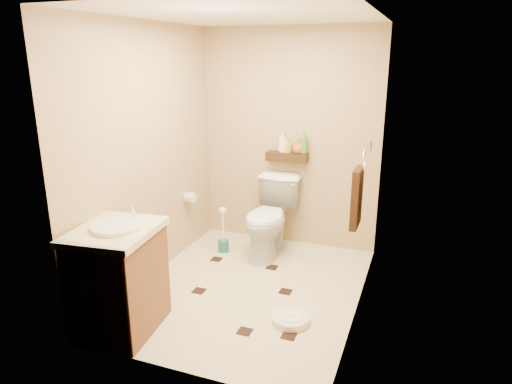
% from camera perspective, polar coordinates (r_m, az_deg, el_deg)
% --- Properties ---
extents(ground, '(2.50, 2.50, 0.00)m').
position_cam_1_polar(ground, '(4.36, -0.97, -11.97)').
color(ground, beige).
rests_on(ground, ground).
extents(wall_back, '(2.00, 0.04, 2.40)m').
position_cam_1_polar(wall_back, '(5.09, 4.19, 6.55)').
color(wall_back, tan).
rests_on(wall_back, ground).
extents(wall_front, '(2.00, 0.04, 2.40)m').
position_cam_1_polar(wall_front, '(2.85, -10.37, -1.86)').
color(wall_front, tan).
rests_on(wall_front, ground).
extents(wall_left, '(0.04, 2.50, 2.40)m').
position_cam_1_polar(wall_left, '(4.39, -13.31, 4.52)').
color(wall_left, tan).
rests_on(wall_left, ground).
extents(wall_right, '(0.04, 2.50, 2.40)m').
position_cam_1_polar(wall_right, '(3.69, 13.55, 2.22)').
color(wall_right, tan).
rests_on(wall_right, ground).
extents(ceiling, '(2.00, 2.50, 0.02)m').
position_cam_1_polar(ceiling, '(3.84, -1.15, 21.28)').
color(ceiling, silver).
rests_on(ceiling, wall_back).
extents(wall_shelf, '(0.46, 0.14, 0.10)m').
position_cam_1_polar(wall_shelf, '(5.05, 3.88, 4.39)').
color(wall_shelf, '#39230F').
rests_on(wall_shelf, wall_back).
extents(floor_accents, '(1.24, 1.26, 0.01)m').
position_cam_1_polar(floor_accents, '(4.29, -0.80, -12.45)').
color(floor_accents, black).
rests_on(floor_accents, ground).
extents(toilet, '(0.48, 0.82, 0.83)m').
position_cam_1_polar(toilet, '(4.93, 1.72, -3.20)').
color(toilet, white).
rests_on(toilet, ground).
extents(vanity, '(0.65, 0.76, 0.99)m').
position_cam_1_polar(vanity, '(3.74, -16.75, -10.29)').
color(vanity, brown).
rests_on(vanity, ground).
extents(bathroom_scale, '(0.37, 0.37, 0.06)m').
position_cam_1_polar(bathroom_scale, '(3.87, 4.33, -15.58)').
color(bathroom_scale, silver).
rests_on(bathroom_scale, ground).
extents(toilet_brush, '(0.12, 0.12, 0.52)m').
position_cam_1_polar(toilet_brush, '(5.06, -4.11, -5.52)').
color(toilet_brush, '#186360').
rests_on(toilet_brush, ground).
extents(towel_ring, '(0.12, 0.30, 0.76)m').
position_cam_1_polar(towel_ring, '(4.01, 12.55, -0.36)').
color(towel_ring, silver).
rests_on(towel_ring, wall_right).
extents(toilet_paper, '(0.12, 0.11, 0.12)m').
position_cam_1_polar(toilet_paper, '(5.05, -8.23, -0.68)').
color(toilet_paper, silver).
rests_on(toilet_paper, wall_left).
extents(bottle_a, '(0.10, 0.10, 0.24)m').
position_cam_1_polar(bottle_a, '(5.03, 3.35, 6.32)').
color(bottle_a, silver).
rests_on(bottle_a, wall_shelf).
extents(bottle_b, '(0.10, 0.11, 0.17)m').
position_cam_1_polar(bottle_b, '(5.02, 3.83, 5.90)').
color(bottle_b, yellow).
rests_on(bottle_b, wall_shelf).
extents(bottle_c, '(0.17, 0.17, 0.16)m').
position_cam_1_polar(bottle_c, '(4.99, 5.35, 5.73)').
color(bottle_c, '#CE5018').
rests_on(bottle_c, wall_shelf).
extents(bottle_d, '(0.11, 0.11, 0.23)m').
position_cam_1_polar(bottle_d, '(4.97, 5.98, 6.07)').
color(bottle_d, '#32872D').
rests_on(bottle_d, wall_shelf).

